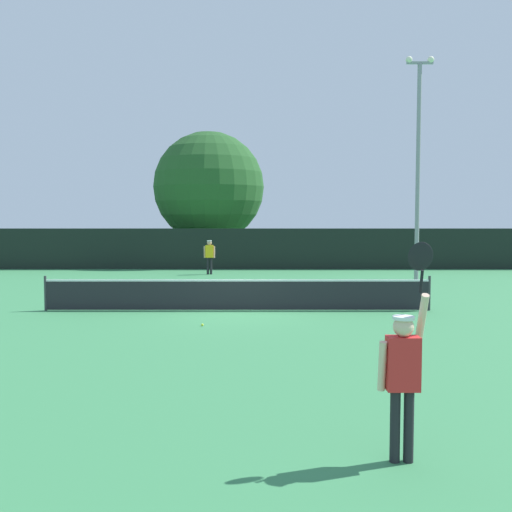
% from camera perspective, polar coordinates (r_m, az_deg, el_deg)
% --- Properties ---
extents(ground_plane, '(120.00, 120.00, 0.00)m').
position_cam_1_polar(ground_plane, '(18.46, -2.06, -5.22)').
color(ground_plane, '#387F4C').
extents(tennis_net, '(11.89, 0.08, 1.07)m').
position_cam_1_polar(tennis_net, '(18.39, -2.07, -3.64)').
color(tennis_net, '#232328').
rests_on(tennis_net, ground).
extents(perimeter_fence, '(38.27, 0.12, 2.25)m').
position_cam_1_polar(perimeter_fence, '(32.92, -1.27, 0.69)').
color(perimeter_fence, black).
rests_on(perimeter_fence, ground).
extents(player_serving, '(0.68, 0.40, 2.59)m').
position_cam_1_polar(player_serving, '(7.27, 13.63, -10.09)').
color(player_serving, red).
rests_on(player_serving, ground).
extents(player_receiving, '(0.57, 0.25, 1.71)m').
position_cam_1_polar(player_receiving, '(30.01, -4.75, 0.24)').
color(player_receiving, yellow).
rests_on(player_receiving, ground).
extents(tennis_ball, '(0.07, 0.07, 0.07)m').
position_cam_1_polar(tennis_ball, '(15.90, -5.42, -6.57)').
color(tennis_ball, '#CCE033').
rests_on(tennis_ball, ground).
extents(light_pole, '(1.18, 0.28, 9.52)m').
position_cam_1_polar(light_pole, '(26.16, 14.95, 9.02)').
color(light_pole, gray).
rests_on(light_pole, ground).
extents(large_tree, '(6.70, 6.70, 8.05)m').
position_cam_1_polar(large_tree, '(36.63, -4.81, 6.57)').
color(large_tree, brown).
rests_on(large_tree, ground).
extents(parked_car_near, '(2.50, 4.43, 1.69)m').
position_cam_1_polar(parked_car_near, '(39.35, -12.89, 0.59)').
color(parked_car_near, '#B7B7BC').
rests_on(parked_car_near, ground).
extents(parked_car_mid, '(2.26, 4.35, 1.69)m').
position_cam_1_polar(parked_car_mid, '(39.28, 12.84, 0.58)').
color(parked_car_mid, red).
rests_on(parked_car_mid, ground).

